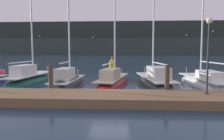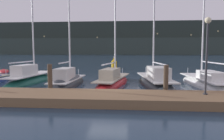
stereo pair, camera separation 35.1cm
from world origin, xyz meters
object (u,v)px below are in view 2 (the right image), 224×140
(sailboat_berth_2, at_px, (30,80))
(dock_lamppost, at_px, (207,43))
(sailboat_berth_5, at_px, (155,84))
(sailboat_berth_4, at_px, (113,83))
(rowboat_adrift, at_px, (4,71))
(channel_buoy, at_px, (114,65))
(sailboat_berth_6, at_px, (205,84))
(sailboat_berth_3, at_px, (68,84))

(sailboat_berth_2, distance_m, dock_lamppost, 13.90)
(sailboat_berth_5, bearing_deg, sailboat_berth_2, 176.41)
(sailboat_berth_2, distance_m, sailboat_berth_5, 10.26)
(sailboat_berth_4, bearing_deg, rowboat_adrift, 147.38)
(channel_buoy, bearing_deg, dock_lamppost, -72.76)
(sailboat_berth_4, bearing_deg, dock_lamppost, -47.37)
(rowboat_adrift, bearing_deg, sailboat_berth_4, -32.62)
(channel_buoy, distance_m, dock_lamppost, 21.02)
(channel_buoy, xyz_separation_m, dock_lamppost, (6.19, -19.94, 2.42))
(sailboat_berth_4, distance_m, rowboat_adrift, 17.54)
(sailboat_berth_4, distance_m, sailboat_berth_6, 7.04)
(sailboat_berth_4, distance_m, channel_buoy, 14.33)
(sailboat_berth_3, bearing_deg, sailboat_berth_4, 13.67)
(sailboat_berth_5, height_order, sailboat_berth_6, sailboat_berth_6)
(sailboat_berth_6, bearing_deg, sailboat_berth_5, -177.81)
(sailboat_berth_4, height_order, dock_lamppost, sailboat_berth_4)
(sailboat_berth_4, xyz_separation_m, dock_lamppost, (5.20, -5.65, 2.91))
(sailboat_berth_3, bearing_deg, channel_buoy, 80.93)
(sailboat_berth_6, height_order, channel_buoy, sailboat_berth_6)
(sailboat_berth_3, xyz_separation_m, rowboat_adrift, (-11.37, 10.28, -0.12))
(sailboat_berth_4, bearing_deg, sailboat_berth_2, 176.66)
(sailboat_berth_6, xyz_separation_m, channel_buoy, (-8.02, 14.38, 0.51))
(channel_buoy, bearing_deg, sailboat_berth_6, -60.85)
(sailboat_berth_2, relative_size, sailboat_berth_4, 0.98)
(sailboat_berth_3, distance_m, dock_lamppost, 10.29)
(sailboat_berth_2, height_order, channel_buoy, sailboat_berth_2)
(sailboat_berth_6, xyz_separation_m, rowboat_adrift, (-21.81, 9.54, -0.13))
(sailboat_berth_3, bearing_deg, sailboat_berth_6, 4.03)
(sailboat_berth_4, distance_m, sailboat_berth_5, 3.28)
(dock_lamppost, bearing_deg, sailboat_berth_6, 71.76)
(sailboat_berth_5, distance_m, channel_buoy, 15.14)
(sailboat_berth_6, bearing_deg, rowboat_adrift, 156.37)
(sailboat_berth_3, distance_m, sailboat_berth_5, 6.69)
(sailboat_berth_4, height_order, channel_buoy, sailboat_berth_4)
(sailboat_berth_4, relative_size, dock_lamppost, 2.46)
(rowboat_adrift, bearing_deg, sailboat_berth_6, -23.63)
(sailboat_berth_2, distance_m, sailboat_berth_4, 6.99)
(dock_lamppost, distance_m, rowboat_adrift, 25.23)
(sailboat_berth_3, height_order, sailboat_berth_5, sailboat_berth_5)
(sailboat_berth_2, relative_size, sailboat_berth_5, 0.97)
(sailboat_berth_5, relative_size, sailboat_berth_6, 0.81)
(sailboat_berth_2, bearing_deg, sailboat_berth_4, -3.34)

